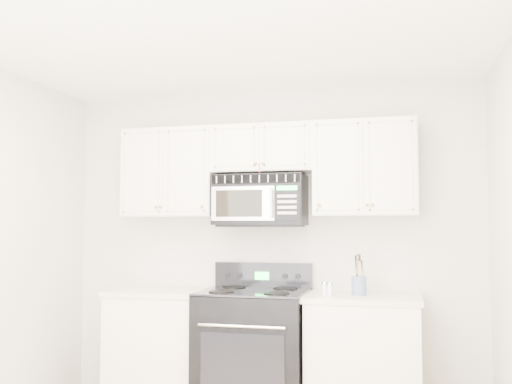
% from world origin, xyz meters
% --- Properties ---
extents(room, '(3.51, 3.51, 2.61)m').
position_xyz_m(room, '(0.00, 0.00, 1.30)').
color(room, olive).
rests_on(room, ground).
extents(base_cabinet_left, '(0.86, 0.65, 0.92)m').
position_xyz_m(base_cabinet_left, '(-0.80, 1.44, 0.43)').
color(base_cabinet_left, silver).
rests_on(base_cabinet_left, ground).
extents(base_cabinet_right, '(0.86, 0.65, 0.92)m').
position_xyz_m(base_cabinet_right, '(0.80, 1.44, 0.43)').
color(base_cabinet_right, silver).
rests_on(base_cabinet_right, ground).
extents(range, '(0.82, 0.74, 1.14)m').
position_xyz_m(range, '(-0.04, 1.41, 0.48)').
color(range, black).
rests_on(range, ground).
extents(upper_cabinets, '(2.44, 0.37, 0.75)m').
position_xyz_m(upper_cabinets, '(0.00, 1.58, 1.93)').
color(upper_cabinets, silver).
rests_on(upper_cabinets, ground).
extents(microwave, '(0.74, 0.42, 0.41)m').
position_xyz_m(microwave, '(-0.03, 1.56, 1.65)').
color(microwave, black).
rests_on(microwave, ground).
extents(utensil_crock, '(0.11, 0.11, 0.30)m').
position_xyz_m(utensil_crock, '(0.77, 1.43, 1.00)').
color(utensil_crock, slate).
rests_on(utensil_crock, base_cabinet_right).
extents(shaker_salt, '(0.04, 0.04, 0.10)m').
position_xyz_m(shaker_salt, '(0.52, 1.34, 0.97)').
color(shaker_salt, silver).
rests_on(shaker_salt, base_cabinet_right).
extents(shaker_pepper, '(0.04, 0.04, 0.10)m').
position_xyz_m(shaker_pepper, '(0.56, 1.32, 0.97)').
color(shaker_pepper, silver).
rests_on(shaker_pepper, base_cabinet_right).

